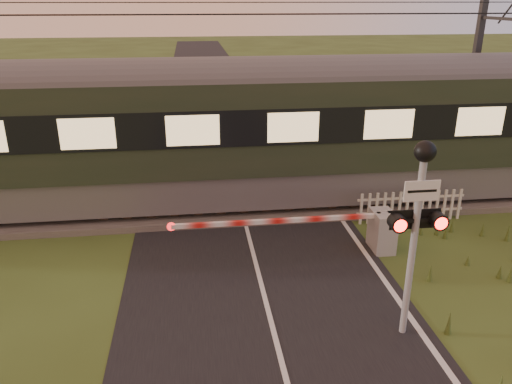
{
  "coord_description": "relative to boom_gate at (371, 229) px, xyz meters",
  "views": [
    {
      "loc": [
        -1.34,
        -7.61,
        5.89
      ],
      "look_at": [
        0.07,
        3.2,
        1.66
      ],
      "focal_mm": 35.0,
      "sensor_mm": 36.0,
      "label": 1
    }
  ],
  "objects": [
    {
      "name": "ground",
      "position": [
        -2.93,
        -3.08,
        -0.57
      ],
      "size": [
        160.0,
        160.0,
        0.0
      ],
      "primitive_type": "plane",
      "color": "#37451A",
      "rests_on": "ground"
    },
    {
      "name": "road",
      "position": [
        -2.91,
        -3.31,
        -0.56
      ],
      "size": [
        6.0,
        140.0,
        0.03
      ],
      "color": "black",
      "rests_on": "ground"
    },
    {
      "name": "track_bed",
      "position": [
        -2.93,
        3.42,
        -0.51
      ],
      "size": [
        140.0,
        3.4,
        0.39
      ],
      "color": "#47423D",
      "rests_on": "ground"
    },
    {
      "name": "overhead_wires",
      "position": [
        -2.93,
        3.42,
        5.15
      ],
      "size": [
        120.0,
        0.62,
        0.62
      ],
      "color": "black",
      "rests_on": "ground"
    },
    {
      "name": "boom_gate",
      "position": [
        0.0,
        0.0,
        0.0
      ],
      "size": [
        6.18,
        0.78,
        1.04
      ],
      "color": "gray",
      "rests_on": "ground"
    },
    {
      "name": "crossing_signal",
      "position": [
        -0.51,
        -3.28,
        2.0
      ],
      "size": [
        0.95,
        0.37,
        3.74
      ],
      "color": "gray",
      "rests_on": "ground"
    },
    {
      "name": "picket_fence",
      "position": [
        1.7,
        1.52,
        -0.11
      ],
      "size": [
        3.11,
        0.08,
        0.91
      ],
      "color": "silver",
      "rests_on": "ground"
    },
    {
      "name": "catenary_mast",
      "position": [
        5.44,
        5.64,
        2.89
      ],
      "size": [
        0.21,
        2.45,
        6.64
      ],
      "color": "#2D2D30",
      "rests_on": "ground"
    }
  ]
}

